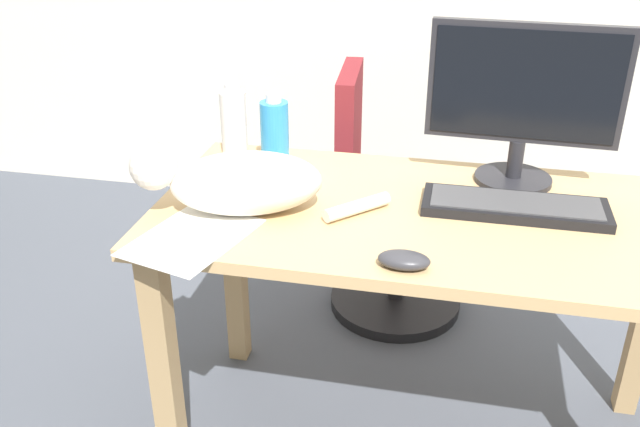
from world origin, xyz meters
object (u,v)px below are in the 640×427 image
office_chair (385,214)px  water_bottle (234,125)px  computer_mouse (404,260)px  keyboard (515,206)px  cat (237,181)px  spray_bottle (275,135)px  monitor (524,99)px

office_chair → water_bottle: (-0.38, -0.46, 0.46)m
office_chair → computer_mouse: 1.03m
office_chair → water_bottle: 0.76m
office_chair → keyboard: office_chair is taller
cat → spray_bottle: spray_bottle is taller
monitor → computer_mouse: 0.59m
water_bottle → keyboard: bearing=-12.9°
keyboard → cat: cat is taller
cat → water_bottle: size_ratio=2.68×
keyboard → spray_bottle: 0.66m
office_chair → monitor: size_ratio=1.87×
computer_mouse → cat: bearing=157.3°
water_bottle → office_chair: bearing=50.2°
keyboard → office_chair: bearing=120.8°
cat → spray_bottle: 0.28m
spray_bottle → keyboard: bearing=-12.2°
keyboard → cat: 0.67m
cat → water_bottle: (-0.11, 0.32, 0.02)m
monitor → water_bottle: bearing=-179.5°
cat → spray_bottle: bearing=86.6°
computer_mouse → spray_bottle: spray_bottle is taller
water_bottle → spray_bottle: bearing=-16.2°
keyboard → cat: size_ratio=0.74×
computer_mouse → spray_bottle: 0.61m
cat → spray_bottle: (0.02, 0.28, 0.02)m
office_chair → water_bottle: bearing=-129.8°
keyboard → spray_bottle: bearing=167.8°
keyboard → spray_bottle: (-0.64, 0.14, 0.09)m
spray_bottle → water_bottle: bearing=163.8°
office_chair → cat: size_ratio=1.51×
computer_mouse → water_bottle: (-0.53, 0.49, 0.08)m
monitor → spray_bottle: (-0.64, -0.04, -0.13)m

